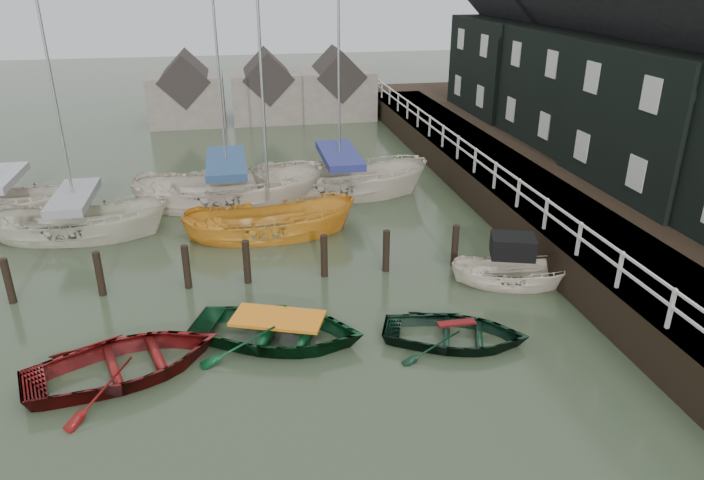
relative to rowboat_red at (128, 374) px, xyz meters
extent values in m
plane|color=#2E3824|center=(4.24, 1.31, 0.00)|extent=(120.00, 120.00, 0.00)
cube|color=black|center=(13.74, 11.31, 1.40)|extent=(3.00, 32.00, 0.20)
cube|color=silver|center=(12.24, 11.31, 2.45)|extent=(0.06, 32.00, 0.06)
cube|color=silver|center=(12.24, 11.31, 2.05)|extent=(0.06, 32.00, 0.06)
cube|color=black|center=(19.24, 11.31, 0.00)|extent=(14.00, 38.00, 1.50)
cube|color=black|center=(19.24, 6.31, 4.00)|extent=(6.40, 7.00, 5.00)
cube|color=black|center=(19.24, 13.31, 4.00)|extent=(6.00, 7.00, 5.00)
cube|color=black|center=(19.24, 20.31, 4.00)|extent=(6.40, 7.00, 5.00)
cylinder|color=black|center=(-3.76, 4.31, 0.50)|extent=(0.22, 0.22, 1.80)
cylinder|color=black|center=(-1.26, 4.31, 0.50)|extent=(0.22, 0.22, 1.80)
cylinder|color=black|center=(1.24, 4.31, 0.50)|extent=(0.22, 0.22, 1.80)
cylinder|color=black|center=(3.04, 4.31, 0.50)|extent=(0.22, 0.22, 1.80)
cylinder|color=black|center=(5.44, 4.31, 0.50)|extent=(0.22, 0.22, 1.80)
cylinder|color=black|center=(7.44, 4.31, 0.50)|extent=(0.22, 0.22, 1.80)
cylinder|color=black|center=(9.74, 4.31, 0.50)|extent=(0.22, 0.22, 1.80)
cube|color=#665B51|center=(0.24, 27.31, 1.50)|extent=(4.50, 4.00, 3.00)
cube|color=#282321|center=(0.24, 27.31, 2.80)|extent=(3.18, 4.08, 3.18)
cube|color=#665B51|center=(5.24, 27.31, 1.50)|extent=(4.50, 4.00, 3.00)
cube|color=#282321|center=(5.24, 27.31, 2.80)|extent=(3.18, 4.08, 3.18)
cube|color=#665B51|center=(9.74, 27.31, 1.50)|extent=(4.50, 4.00, 3.00)
cube|color=#282321|center=(9.74, 27.31, 2.80)|extent=(3.18, 4.08, 3.18)
imported|color=#5B0D0D|center=(0.00, 0.00, 0.00)|extent=(5.34, 4.51, 0.94)
imported|color=#083317|center=(3.71, 0.79, 0.00)|extent=(5.36, 4.62, 0.93)
imported|color=black|center=(8.22, -0.13, 0.00)|extent=(4.44, 3.79, 0.78)
imported|color=silver|center=(11.04, 2.65, 0.00)|extent=(4.01, 2.50, 1.45)
cube|color=black|center=(11.04, 2.85, 1.20)|extent=(1.54, 1.35, 0.65)
imported|color=beige|center=(-2.84, 9.23, 0.00)|extent=(6.66, 3.07, 2.49)
cylinder|color=#B2B2B7|center=(-2.84, 9.23, 5.84)|extent=(0.10, 0.10, 8.94)
cube|color=gray|center=(-2.84, 9.23, 1.49)|extent=(3.66, 1.64, 0.30)
imported|color=beige|center=(2.55, 11.56, 0.00)|extent=(8.04, 3.66, 3.01)
cylinder|color=#B2B2B7|center=(2.55, 11.56, 6.16)|extent=(0.10, 0.10, 9.02)
cube|color=navy|center=(2.55, 11.56, 1.78)|extent=(4.42, 1.96, 0.30)
imported|color=orange|center=(3.99, 8.04, 0.00)|extent=(6.29, 2.47, 2.41)
cylinder|color=#B2B2B7|center=(3.99, 8.04, 5.26)|extent=(0.10, 0.10, 7.87)
imported|color=beige|center=(7.27, 12.07, 0.00)|extent=(7.82, 3.99, 2.88)
cylinder|color=#B2B2B7|center=(7.27, 12.07, 5.86)|extent=(0.10, 0.10, 8.55)
cube|color=navy|center=(7.27, 12.07, 1.70)|extent=(4.29, 2.14, 0.30)
imported|color=beige|center=(-6.14, 12.13, 0.00)|extent=(6.78, 4.20, 2.45)
cube|color=#97979D|center=(-6.14, 12.13, 1.47)|extent=(3.71, 2.27, 0.30)
camera|label=1|loc=(2.96, -13.34, 8.96)|focal=32.00mm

